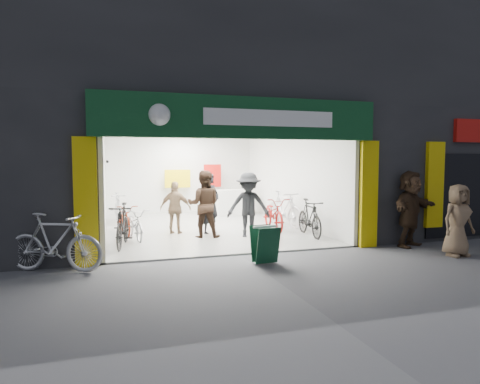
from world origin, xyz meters
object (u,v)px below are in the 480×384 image
sandwich_board (265,243)px  parked_bike (55,242)px  bike_right_front (309,218)px  bike_left_front (135,224)px  pedestrian_near (458,220)px

sandwich_board → parked_bike: bearing=166.4°
bike_right_front → bike_left_front: bearing=174.0°
parked_bike → sandwich_board: size_ratio=2.48×
pedestrian_near → bike_right_front: bearing=121.8°
bike_right_front → sandwich_board: (-2.26, -2.48, -0.11)m
bike_left_front → parked_bike: 3.35m
pedestrian_near → sandwich_board: 4.40m
bike_left_front → bike_right_front: (4.64, -0.99, 0.10)m
parked_bike → pedestrian_near: pedestrian_near is taller
bike_left_front → sandwich_board: size_ratio=2.12×
bike_left_front → parked_bike: parked_bike is taller
bike_left_front → pedestrian_near: pedestrian_near is taller
parked_bike → bike_right_front: bearing=-49.4°
bike_left_front → bike_right_front: 4.75m
parked_bike → sandwich_board: (4.06, -0.58, -0.15)m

